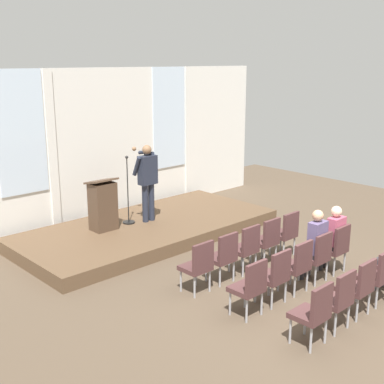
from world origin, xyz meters
The scene contains 22 objects.
ground_plane centered at (0.00, 0.00, 0.00)m, with size 16.14×16.14×0.00m, color brown.
rear_partition centered at (0.02, 6.20, 1.89)m, with size 10.42×0.14×3.72m.
stage_platform centered at (0.00, 4.53, 0.14)m, with size 5.93×2.77×0.29m, color brown.
speaker centered at (0.13, 4.67, 1.32)m, with size 0.52×0.69×1.77m.
mic_stand centered at (-0.30, 4.84, 0.62)m, with size 0.28×0.28×1.55m.
lectern centered at (-0.97, 4.84, 0.84)m, with size 0.60×0.48×1.16m.
chair_r0_c0 centered at (-1.23, 1.60, 0.53)m, with size 0.46×0.44×0.94m.
chair_r0_c1 centered at (-0.62, 1.60, 0.53)m, with size 0.46×0.44×0.94m.
chair_r0_c2 centered at (0.00, 1.60, 0.53)m, with size 0.46×0.44×0.94m.
chair_r0_c3 centered at (0.62, 1.60, 0.53)m, with size 0.46×0.44×0.94m.
chair_r0_c4 centered at (1.23, 1.60, 0.53)m, with size 0.46×0.44×0.94m.
chair_r1_c0 centered at (-1.23, 0.46, 0.53)m, with size 0.46×0.44×0.94m.
chair_r1_c1 centered at (-0.62, 0.46, 0.53)m, with size 0.46×0.44×0.94m.
chair_r1_c2 centered at (0.00, 0.46, 0.53)m, with size 0.46×0.44×0.94m.
chair_r1_c3 centered at (0.62, 0.46, 0.53)m, with size 0.46×0.44×0.94m.
audience_r1_c3 centered at (0.62, 0.54, 0.75)m, with size 0.36×0.39×1.35m.
chair_r1_c4 centered at (1.23, 0.46, 0.53)m, with size 0.46×0.44×0.94m.
audience_r1_c4 centered at (1.23, 0.54, 0.72)m, with size 0.36×0.39×1.29m.
chair_r2_c0 centered at (-1.23, -0.69, 0.53)m, with size 0.46×0.44×0.94m.
chair_r2_c1 centered at (-0.62, -0.69, 0.53)m, with size 0.46×0.44×0.94m.
chair_r2_c2 centered at (0.00, -0.69, 0.53)m, with size 0.46×0.44×0.94m.
chair_r2_c3 centered at (0.62, -0.69, 0.53)m, with size 0.46×0.44×0.94m.
Camera 1 is at (-6.83, -4.14, 3.89)m, focal length 47.49 mm.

